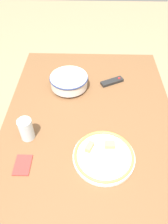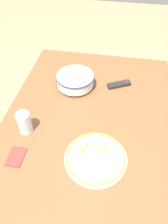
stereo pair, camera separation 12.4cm
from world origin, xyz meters
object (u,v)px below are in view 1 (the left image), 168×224
food_plate (104,156)px  tv_remote (112,82)px  noodle_bowl (69,81)px  drinking_glass (26,129)px

food_plate → tv_remote: size_ratio=1.89×
food_plate → tv_remote: food_plate is taller
noodle_bowl → food_plate: size_ratio=0.81×
food_plate → tv_remote: 0.60m
tv_remote → drinking_glass: (0.47, -0.48, 0.05)m
noodle_bowl → drinking_glass: bearing=-24.5°
tv_remote → drinking_glass: drinking_glass is taller
noodle_bowl → food_plate: bearing=21.4°
food_plate → noodle_bowl: bearing=-158.6°
food_plate → tv_remote: bearing=172.5°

